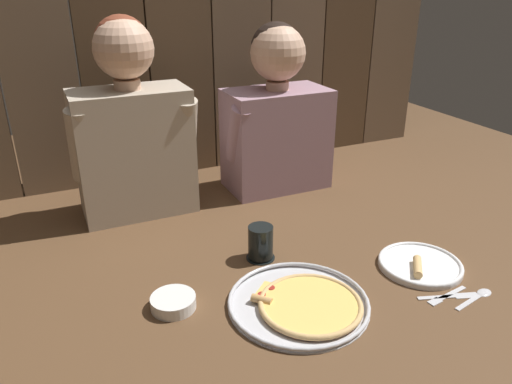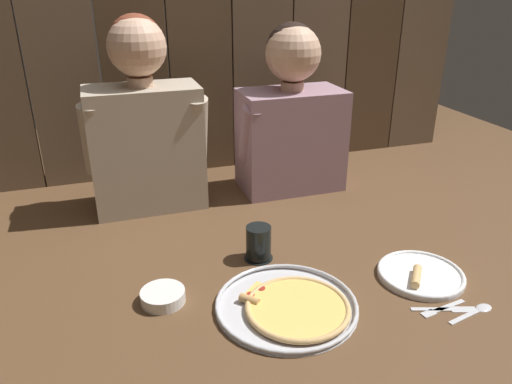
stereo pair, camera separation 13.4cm
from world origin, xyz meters
name	(u,v)px [view 1 (the left image)]	position (x,y,z in m)	size (l,w,h in m)	color
ground_plane	(274,265)	(0.00, 0.00, 0.00)	(3.20, 3.20, 0.00)	brown
pizza_tray	(303,303)	(-0.02, -0.19, 0.01)	(0.34, 0.34, 0.03)	silver
dinner_plate	(420,264)	(0.36, -0.17, 0.01)	(0.22, 0.22, 0.03)	white
drinking_glass	(261,243)	(-0.02, 0.05, 0.05)	(0.08, 0.08, 0.10)	black
dipping_bowl	(173,302)	(-0.30, -0.07, 0.02)	(0.11, 0.11, 0.03)	white
table_fork	(446,296)	(0.32, -0.31, 0.00)	(0.13, 0.03, 0.01)	silver
table_knife	(449,296)	(0.33, -0.31, 0.00)	(0.15, 0.07, 0.01)	silver
table_spoon	(479,295)	(0.40, -0.34, 0.00)	(0.14, 0.05, 0.01)	silver
diner_left	(132,126)	(-0.26, 0.50, 0.29)	(0.39, 0.20, 0.62)	#B2A38E
diner_right	(277,114)	(0.26, 0.50, 0.27)	(0.40, 0.21, 0.59)	gray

